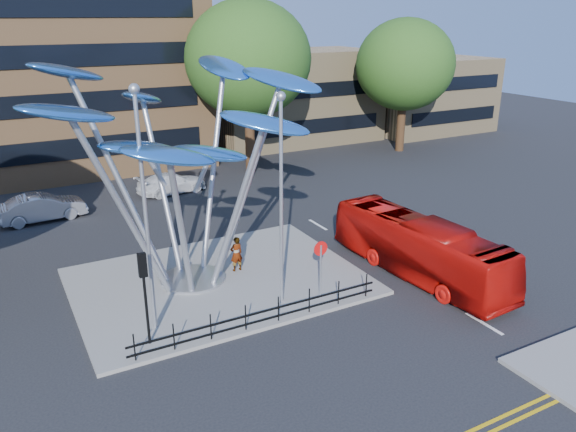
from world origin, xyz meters
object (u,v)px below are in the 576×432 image
traffic_light_island (144,280)px  no_entry_sign_island (321,260)px  tree_far (405,65)px  leaf_sculpture (180,125)px  street_lamp_left (144,192)px  pedestrian (236,254)px  street_lamp_right (281,183)px  red_bus (419,248)px  tree_right (248,59)px  parked_car_right (172,183)px  parked_car_mid (42,208)px

traffic_light_island → no_entry_sign_island: traffic_light_island is taller
tree_far → leaf_sculpture: 28.53m
tree_far → no_entry_sign_island: 28.42m
street_lamp_left → no_entry_sign_island: bearing=-8.6°
no_entry_sign_island → pedestrian: no_entry_sign_island is taller
street_lamp_right → red_bus: (6.60, -0.51, -3.78)m
tree_right → leaf_sculpture: (-10.07, -15.32, -1.16)m
no_entry_sign_island → traffic_light_island: bearing=-179.9°
leaf_sculpture → parked_car_right: bearing=75.6°
street_lamp_left → red_bus: street_lamp_left is taller
street_lamp_right → parked_car_mid: bearing=115.7°
pedestrian → tree_right: bearing=-121.7°
pedestrian → parked_car_mid: 13.43m
street_lamp_right → parked_car_right: street_lamp_right is taller
street_lamp_left → street_lamp_right: 5.03m
tree_right → leaf_sculpture: tree_right is taller
red_bus → parked_car_right: size_ratio=2.07×
street_lamp_left → no_entry_sign_island: street_lamp_left is taller
red_bus → tree_right: bearing=83.9°
parked_car_right → tree_far: bearing=-92.8°
tree_far → red_bus: bearing=-127.4°
tree_far → parked_car_mid: tree_far is taller
tree_far → parked_car_right: tree_far is taller
tree_right → parked_car_right: size_ratio=2.67×
traffic_light_island → pedestrian: (5.07, 3.98, -1.66)m
pedestrian → parked_car_right: bearing=-99.8°
street_lamp_left → pedestrian: bearing=33.1°
tree_right → street_lamp_right: bearing=-111.5°
leaf_sculpture → street_lamp_left: 4.28m
leaf_sculpture → street_lamp_left: leaf_sculpture is taller
street_lamp_left → parked_car_right: 17.76m
traffic_light_island → leaf_sculpture: bearing=55.0°
street_lamp_right → no_entry_sign_island: (1.50, -0.48, -3.28)m
leaf_sculpture → street_lamp_right: 4.83m
tree_far → no_entry_sign_island: tree_far is taller
tree_right → pedestrian: 18.81m
red_bus → parked_car_mid: size_ratio=2.03×
street_lamp_left → traffic_light_island: street_lamp_left is taller
pedestrian → tree_far: bearing=-149.4°
street_lamp_right → pedestrian: 5.43m
street_lamp_left → parked_car_mid: 15.43m
tree_far → street_lamp_left: 32.37m
leaf_sculpture → traffic_light_island: leaf_sculpture is taller
tree_right → red_bus: bearing=-92.6°
red_bus → pedestrian: red_bus is taller
traffic_light_island → street_lamp_left: bearing=63.4°
parked_car_mid → street_lamp_left: bearing=-175.9°
tree_right → pedestrian: bearing=-117.1°
no_entry_sign_island → parked_car_right: 17.17m
street_lamp_left → parked_car_mid: (-2.24, 14.55, -4.59)m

